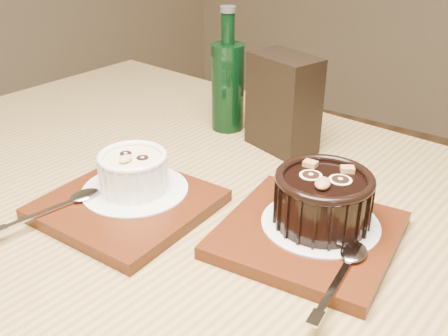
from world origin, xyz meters
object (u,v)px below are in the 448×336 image
object	(u,v)px
ramekin_dark	(323,197)
ramekin_white	(133,170)
tray_right	(308,235)
green_bottle	(228,84)
condiment_stand	(283,103)
tray_left	(128,205)
table	(212,294)

from	to	relation	value
ramekin_dark	ramekin_white	bearing A→B (deg)	179.80
tray_right	green_bottle	world-z (taller)	green_bottle
ramekin_dark	condiment_stand	world-z (taller)	condiment_stand
ramekin_white	condiment_stand	bearing A→B (deg)	66.51
tray_left	ramekin_white	bearing A→B (deg)	110.33
tray_left	ramekin_white	world-z (taller)	ramekin_white
tray_left	condiment_stand	world-z (taller)	condiment_stand
ramekin_dark	green_bottle	distance (m)	0.32
table	ramekin_white	distance (m)	0.18
ramekin_white	condiment_stand	size ratio (longest dim) A/B	0.60
tray_left	green_bottle	distance (m)	0.29
condiment_stand	table	bearing A→B (deg)	-77.91
tray_left	ramekin_dark	distance (m)	0.23
ramekin_white	tray_right	bearing A→B (deg)	5.28
table	tray_right	xyz separation A→B (m)	(0.09, 0.05, 0.10)
table	condiment_stand	distance (m)	0.29
ramekin_white	tray_right	world-z (taller)	ramekin_white
table	green_bottle	bearing A→B (deg)	122.28
ramekin_white	condiment_stand	distance (m)	0.25
tray_left	condiment_stand	size ratio (longest dim) A/B	1.29
condiment_stand	green_bottle	distance (m)	0.11
ramekin_dark	tray_right	bearing A→B (deg)	-126.97
tray_left	ramekin_dark	xyz separation A→B (m)	(0.21, 0.09, 0.04)
table	ramekin_dark	distance (m)	0.18
table	tray_left	size ratio (longest dim) A/B	6.96
tray_left	ramekin_white	xyz separation A→B (m)	(-0.01, 0.02, 0.04)
tray_right	tray_left	bearing A→B (deg)	-160.52
ramekin_white	condiment_stand	xyz separation A→B (m)	(0.07, 0.24, 0.03)
table	condiment_stand	xyz separation A→B (m)	(-0.05, 0.24, 0.16)
tray_left	tray_right	distance (m)	0.22
ramekin_dark	green_bottle	bearing A→B (deg)	127.17
ramekin_dark	condiment_stand	size ratio (longest dim) A/B	0.76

